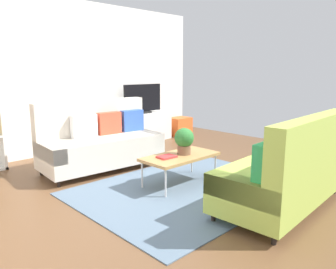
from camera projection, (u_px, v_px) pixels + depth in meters
The scene contains 15 objects.
ground_plane at pixel (166, 185), 4.58m from camera, with size 7.68×7.68×0.00m, color brown.
wall_far at pixel (66, 77), 6.27m from camera, with size 6.40×0.12×2.90m, color white.
area_rug at pixel (188, 188), 4.44m from camera, with size 2.90×2.20×0.01m, color slate.
couch_beige at pixel (101, 141), 5.28m from camera, with size 1.96×0.98×1.10m.
couch_green at pixel (287, 171), 3.72m from camera, with size 1.94×0.94×1.10m.
coffee_table at pixel (180, 157), 4.54m from camera, with size 1.10×0.56×0.42m.
tv_console at pixel (143, 127), 7.35m from camera, with size 1.40×0.44×0.64m, color silver.
tv at pixel (143, 99), 7.21m from camera, with size 1.00×0.20×0.64m.
storage_trunk at pixel (180, 126), 8.05m from camera, with size 0.52×0.40×0.44m, color orange.
potted_plant at pixel (184, 140), 4.56m from camera, with size 0.27×0.27×0.37m.
table_book_0 at pixel (167, 157), 4.41m from camera, with size 0.24×0.18×0.02m, color red.
vase_0 at pixel (120, 111), 6.91m from camera, with size 0.12×0.12×0.19m, color #33B29E.
vase_1 at pixel (126, 110), 7.03m from camera, with size 0.10×0.10×0.19m, color #B24C4C.
bottle_0 at pixel (135, 110), 7.08m from camera, with size 0.06×0.06×0.18m, color silver.
bottle_1 at pixel (139, 109), 7.15m from camera, with size 0.05×0.05×0.21m, color silver.
Camera 1 is at (-3.00, -3.15, 1.58)m, focal length 34.92 mm.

